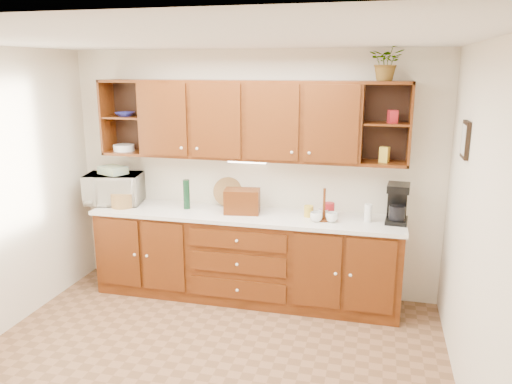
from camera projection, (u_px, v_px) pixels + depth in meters
The scene contains 25 objects.
floor at pixel (199, 373), 4.05m from camera, with size 4.00×4.00×0.00m, color brown.
ceiling at pixel (189, 39), 3.42m from camera, with size 4.00×4.00×0.00m, color white.
back_wall at pixel (252, 174), 5.38m from camera, with size 4.00×4.00×0.00m, color beige.
right_wall at pixel (482, 242), 3.27m from camera, with size 3.50×3.50×0.00m, color beige.
base_cabinets at pixel (245, 257), 5.30m from camera, with size 3.20×0.60×0.90m, color #381706.
countertop at pixel (245, 215), 5.18m from camera, with size 3.24×0.64×0.04m, color white.
upper_cabinets at pixel (249, 120), 5.08m from camera, with size 3.20×0.33×0.80m.
undercabinet_light at pixel (247, 162), 5.14m from camera, with size 0.40×0.05×0.03m, color white.
framed_picture at pixel (465, 140), 3.99m from camera, with size 0.03×0.24×0.30m, color black.
wicker_basket at pixel (123, 200), 5.40m from camera, with size 0.24×0.24×0.15m, color #9C7441.
microwave at pixel (114, 189), 5.54m from camera, with size 0.60×0.41×0.33m, color beige.
towel_stack at pixel (113, 170), 5.49m from camera, with size 0.28×0.21×0.09m, color #CECD61.
wine_bottle at pixel (187, 194), 5.32m from camera, with size 0.07×0.07×0.32m, color #10321C.
woven_tray at pixel (228, 205), 5.47m from camera, with size 0.32×0.32×0.02m, color #9C7441.
bread_box at pixel (242, 201), 5.16m from camera, with size 0.36×0.23×0.25m, color #381706.
mug_tree at pixel (324, 216), 4.93m from camera, with size 0.31×0.30×0.33m.
canister_red at pixel (329, 210), 5.05m from camera, with size 0.11×0.11×0.15m, color #A5181E.
canister_white at pixel (368, 213), 4.88m from camera, with size 0.07×0.07×0.18m, color white.
canister_yellow at pixel (309, 211), 5.06m from camera, with size 0.09×0.09×0.11m, color gold.
coffee_maker at pixel (397, 204), 4.85m from camera, with size 0.23×0.28×0.39m.
bowl_stack at pixel (125, 114), 5.38m from camera, with size 0.19×0.19×0.05m, color navy.
plate_stack at pixel (124, 148), 5.49m from camera, with size 0.23×0.23×0.07m, color white.
pantry_box_yellow at pixel (384, 155), 4.81m from camera, with size 0.08×0.07×0.15m, color gold.
pantry_box_red at pixel (393, 117), 4.71m from camera, with size 0.08×0.07×0.12m, color #A5181E.
potted_plant at pixel (387, 62), 4.59m from camera, with size 0.31×0.27×0.35m, color #999999.
Camera 1 is at (1.30, -3.36, 2.41)m, focal length 35.00 mm.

